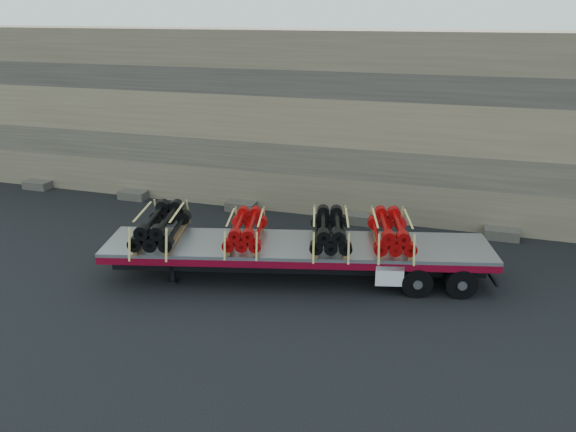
# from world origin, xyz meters

# --- Properties ---
(ground) EXTENTS (120.00, 120.00, 0.00)m
(ground) POSITION_xyz_m (0.00, 0.00, 0.00)
(ground) COLOR black
(ground) RESTS_ON ground
(rock_wall) EXTENTS (44.00, 3.00, 7.00)m
(rock_wall) POSITION_xyz_m (0.00, 6.50, 3.50)
(rock_wall) COLOR #7A6B54
(rock_wall) RESTS_ON ground
(trailer) EXTENTS (11.63, 4.98, 1.14)m
(trailer) POSITION_xyz_m (0.93, -0.54, 0.57)
(trailer) COLOR #B6B9BF
(trailer) RESTS_ON ground
(bundle_front) EXTENTS (1.85, 2.76, 0.89)m
(bundle_front) POSITION_xyz_m (-3.02, -1.55, 1.59)
(bundle_front) COLOR black
(bundle_front) RESTS_ON trailer
(bundle_midfront) EXTENTS (1.59, 2.38, 0.77)m
(bundle_midfront) POSITION_xyz_m (-0.55, -0.92, 1.53)
(bundle_midfront) COLOR #AA0909
(bundle_midfront) RESTS_ON trailer
(bundle_midrear) EXTENTS (1.72, 2.56, 0.83)m
(bundle_midrear) POSITION_xyz_m (1.87, -0.30, 1.56)
(bundle_midrear) COLOR black
(bundle_midrear) RESTS_ON trailer
(bundle_rear) EXTENTS (1.71, 2.55, 0.83)m
(bundle_rear) POSITION_xyz_m (3.59, 0.14, 1.56)
(bundle_rear) COLOR #AA0909
(bundle_rear) RESTS_ON trailer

